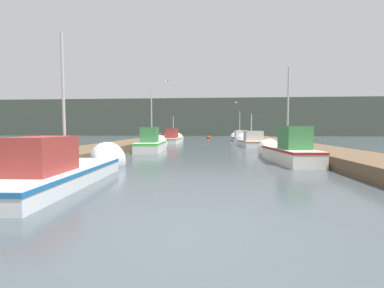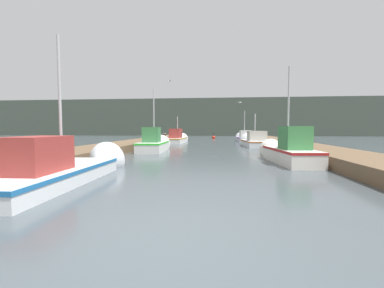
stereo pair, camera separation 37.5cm
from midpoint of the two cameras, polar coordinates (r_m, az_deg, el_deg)
name	(u,v)px [view 2 (the right image)]	position (r m, az deg, el deg)	size (l,w,h in m)	color
ground_plane	(164,241)	(3.78, -3.33, -20.67)	(200.00, 200.00, 0.00)	#424C51
dock_left	(130,145)	(20.58, -13.07, -0.17)	(2.72, 40.00, 0.49)	brown
dock_right	(294,146)	(20.24, 22.26, -0.40)	(2.72, 40.00, 0.49)	brown
distant_shore_ridge	(216,118)	(58.88, 5.60, 5.68)	(120.00, 16.00, 7.49)	#424C42
fishing_boat_0	(70,167)	(8.59, -24.35, -4.69)	(1.81, 6.15, 4.70)	silver
fishing_boat_1	(286,151)	(12.61, 21.04, -1.42)	(1.77, 5.03, 4.61)	silver
fishing_boat_2	(155,144)	(17.71, -7.66, 0.04)	(1.71, 4.76, 4.64)	silver
fishing_boat_3	(254,142)	(22.67, 13.99, 0.51)	(2.15, 4.82, 3.33)	silver
fishing_boat_4	(178,138)	(27.52, -2.78, 1.29)	(1.54, 6.25, 3.19)	silver
fishing_boat_5	(244,138)	(31.82, 11.80, 1.39)	(1.94, 5.15, 4.19)	silver
mooring_piling_0	(180,134)	(36.83, -2.50, 2.14)	(0.29, 0.29, 1.27)	#473523
mooring_piling_1	(164,138)	(26.70, -5.74, 1.32)	(0.34, 0.34, 1.02)	#473523
channel_buoy	(214,137)	(38.11, 5.11, 1.45)	(0.55, 0.55, 1.05)	red
seagull_lead	(240,102)	(24.29, 11.03, 9.06)	(0.52, 0.40, 0.12)	white
seagull_1	(170,81)	(18.35, -4.42, 13.77)	(0.36, 0.54, 0.12)	white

